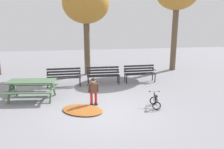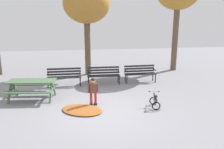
{
  "view_description": "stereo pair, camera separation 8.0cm",
  "coord_description": "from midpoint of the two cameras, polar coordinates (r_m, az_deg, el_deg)",
  "views": [
    {
      "loc": [
        -0.94,
        -6.81,
        2.93
      ],
      "look_at": [
        0.68,
        1.79,
        0.85
      ],
      "focal_mm": 34.43,
      "sensor_mm": 36.0,
      "label": 1
    },
    {
      "loc": [
        -0.86,
        -6.82,
        2.93
      ],
      "look_at": [
        0.68,
        1.79,
        0.85
      ],
      "focal_mm": 34.43,
      "sensor_mm": 36.0,
      "label": 2
    }
  ],
  "objects": [
    {
      "name": "kids_bicycle",
      "position": [
        7.89,
        11.1,
        -7.13
      ],
      "size": [
        0.44,
        0.6,
        0.54
      ],
      "color": "black",
      "rests_on": "ground"
    },
    {
      "name": "picnic_table",
      "position": [
        9.0,
        -20.77,
        -2.58
      ],
      "size": [
        1.97,
        1.57,
        0.79
      ],
      "color": "#4C6B4C",
      "rests_on": "ground"
    },
    {
      "name": "child_standing",
      "position": [
        7.85,
        -5.23,
        -3.94
      ],
      "size": [
        0.39,
        0.18,
        1.03
      ],
      "color": "red",
      "rests_on": "ground"
    },
    {
      "name": "tree_left",
      "position": [
        12.55,
        -7.13,
        17.98
      ],
      "size": [
        2.6,
        2.6,
        5.12
      ],
      "color": "brown",
      "rests_on": "ground"
    },
    {
      "name": "leaf_pile",
      "position": [
        7.56,
        -8.15,
        -9.29
      ],
      "size": [
        1.77,
        1.63,
        0.07
      ],
      "primitive_type": "ellipsoid",
      "rotation": [
        0.0,
        0.0,
        2.59
      ],
      "color": "#9E5623",
      "rests_on": "ground"
    },
    {
      "name": "park_bench_far_left",
      "position": [
        10.53,
        -12.87,
        -0.27
      ],
      "size": [
        1.6,
        0.47,
        0.85
      ],
      "color": "#232328",
      "rests_on": "ground"
    },
    {
      "name": "ground",
      "position": [
        7.47,
        -2.92,
        -9.72
      ],
      "size": [
        36.0,
        36.0,
        0.0
      ],
      "primitive_type": "plane",
      "color": "gray"
    },
    {
      "name": "park_bench_left",
      "position": [
        10.61,
        -2.56,
        0.17
      ],
      "size": [
        1.61,
        0.51,
        0.85
      ],
      "color": "#232328",
      "rests_on": "ground"
    },
    {
      "name": "park_bench_right",
      "position": [
        11.09,
        7.13,
        0.66
      ],
      "size": [
        1.6,
        0.46,
        0.85
      ],
      "color": "#232328",
      "rests_on": "ground"
    }
  ]
}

